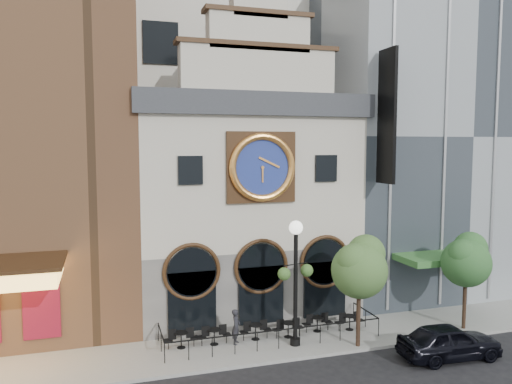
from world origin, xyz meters
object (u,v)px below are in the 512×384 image
object	(u,v)px
bistro_5	(350,321)
pedestrian	(236,327)
bistro_4	(317,323)
bistro_2	(255,330)
car_right	(449,341)
tree_right	(466,259)
lamppost	(296,269)
bistro_3	(288,328)
tree_left	(360,266)
bistro_0	(181,338)
bistro_1	(214,335)

from	to	relation	value
bistro_5	pedestrian	xyz separation A→B (m)	(-6.07, -0.00, 0.38)
bistro_4	bistro_2	bearing A→B (deg)	-178.63
pedestrian	bistro_2	bearing A→B (deg)	-50.65
bistro_2	bistro_5	world-z (taller)	same
bistro_2	pedestrian	distance (m)	1.13
bistro_2	car_right	bearing A→B (deg)	-29.10
car_right	tree_right	distance (m)	5.03
car_right	lamppost	distance (m)	7.64
bistro_2	bistro_4	bearing A→B (deg)	1.37
tree_right	bistro_5	bearing A→B (deg)	165.61
pedestrian	lamppost	xyz separation A→B (m)	(2.66, -0.97, 2.87)
bistro_3	lamppost	distance (m)	3.39
tree_left	bistro_0	bearing A→B (deg)	164.84
bistro_2	tree_right	size ratio (longest dim) A/B	0.32
lamppost	tree_left	world-z (taller)	lamppost
bistro_1	bistro_5	distance (m)	7.10
bistro_2	bistro_5	size ratio (longest dim) A/B	1.00
bistro_5	pedestrian	size ratio (longest dim) A/B	0.94
tree_left	lamppost	bearing A→B (deg)	161.39
bistro_2	lamppost	world-z (taller)	lamppost
bistro_5	tree_right	bearing A→B (deg)	-14.39
bistro_1	bistro_2	bearing A→B (deg)	0.58
bistro_0	car_right	bearing A→B (deg)	-21.04
bistro_5	tree_left	world-z (taller)	tree_left
bistro_1	bistro_2	xyz separation A→B (m)	(2.07, 0.02, 0.00)
bistro_4	lamppost	world-z (taller)	lamppost
bistro_0	bistro_3	xyz separation A→B (m)	(5.28, -0.25, 0.00)
bistro_3	bistro_2	bearing A→B (deg)	172.96
bistro_5	bistro_3	bearing A→B (deg)	179.81
car_right	bistro_0	bearing A→B (deg)	71.97
bistro_2	tree_right	xyz separation A→B (m)	(10.88, -1.71, 3.21)
tree_left	bistro_4	bearing A→B (deg)	117.03
bistro_0	bistro_3	distance (m)	5.28
bistro_1	tree_right	world-z (taller)	tree_right
car_right	tree_right	size ratio (longest dim) A/B	0.94
car_right	bistro_5	bearing A→B (deg)	37.19
bistro_3	lamppost	size ratio (longest dim) A/B	0.26
bistro_4	tree_left	xyz separation A→B (m)	(1.14, -2.23, 3.41)
bistro_1	bistro_3	size ratio (longest dim) A/B	1.00
bistro_3	bistro_4	distance (m)	1.72
lamppost	tree_left	xyz separation A→B (m)	(2.86, -0.96, 0.16)
bistro_5	car_right	size ratio (longest dim) A/B	0.34
pedestrian	tree_left	world-z (taller)	tree_left
pedestrian	tree_left	size ratio (longest dim) A/B	0.32
bistro_3	car_right	size ratio (longest dim) A/B	0.34
bistro_2	lamppost	bearing A→B (deg)	-36.26
pedestrian	tree_right	xyz separation A→B (m)	(11.92, -1.50, 2.83)
car_right	tree_left	bearing A→B (deg)	59.67
bistro_0	lamppost	size ratio (longest dim) A/B	0.26
bistro_2	bistro_0	bearing A→B (deg)	179.22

